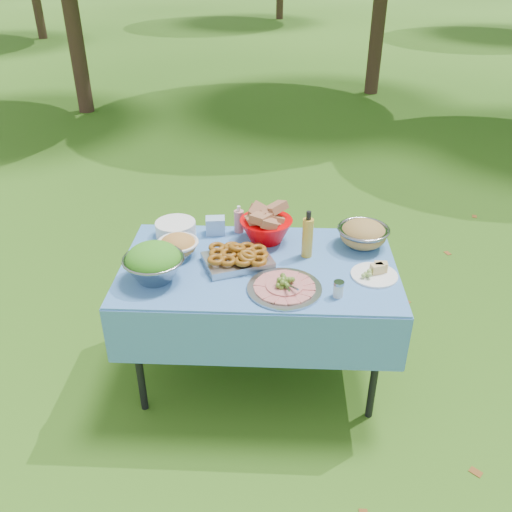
{
  "coord_description": "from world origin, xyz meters",
  "views": [
    {
      "loc": [
        0.1,
        -2.46,
        2.27
      ],
      "look_at": [
        -0.01,
        0.0,
        0.81
      ],
      "focal_mm": 38.0,
      "sensor_mm": 36.0,
      "label": 1
    }
  ],
  "objects": [
    {
      "name": "ground",
      "position": [
        0.0,
        0.0,
        0.0
      ],
      "size": [
        80.0,
        80.0,
        0.0
      ],
      "primitive_type": "plane",
      "color": "#1A380A",
      "rests_on": "ground"
    },
    {
      "name": "picnic_table",
      "position": [
        0.0,
        0.0,
        0.38
      ],
      "size": [
        1.46,
        0.86,
        0.76
      ],
      "primitive_type": "cube",
      "color": "#84B9FF",
      "rests_on": "ground"
    },
    {
      "name": "salad_bowl",
      "position": [
        -0.52,
        -0.17,
        0.86
      ],
      "size": [
        0.33,
        0.33,
        0.2
      ],
      "primitive_type": null,
      "rotation": [
        0.0,
        0.0,
        -0.09
      ],
      "color": "gray",
      "rests_on": "picnic_table"
    },
    {
      "name": "pasta_bowl_white",
      "position": [
        -0.44,
        0.08,
        0.82
      ],
      "size": [
        0.27,
        0.27,
        0.12
      ],
      "primitive_type": null,
      "rotation": [
        0.0,
        0.0,
        -0.28
      ],
      "color": "white",
      "rests_on": "picnic_table"
    },
    {
      "name": "plate_stack",
      "position": [
        -0.49,
        0.3,
        0.8
      ],
      "size": [
        0.29,
        0.29,
        0.09
      ],
      "primitive_type": "cylinder",
      "rotation": [
        0.0,
        0.0,
        -0.26
      ],
      "color": "white",
      "rests_on": "picnic_table"
    },
    {
      "name": "wipes_box",
      "position": [
        -0.27,
        0.34,
        0.81
      ],
      "size": [
        0.12,
        0.09,
        0.1
      ],
      "primitive_type": "cube",
      "rotation": [
        0.0,
        0.0,
        0.11
      ],
      "color": "#98C5F4",
      "rests_on": "picnic_table"
    },
    {
      "name": "sanitizer_bottle",
      "position": [
        -0.13,
        0.37,
        0.84
      ],
      "size": [
        0.07,
        0.07,
        0.16
      ],
      "primitive_type": "cylinder",
      "rotation": [
        0.0,
        0.0,
        -0.15
      ],
      "color": "#D9858A",
      "rests_on": "picnic_table"
    },
    {
      "name": "bread_bowl",
      "position": [
        0.03,
        0.27,
        0.86
      ],
      "size": [
        0.35,
        0.35,
        0.2
      ],
      "primitive_type": null,
      "rotation": [
        0.0,
        0.0,
        0.21
      ],
      "color": "#E70004",
      "rests_on": "picnic_table"
    },
    {
      "name": "pasta_bowl_steel",
      "position": [
        0.58,
        0.23,
        0.84
      ],
      "size": [
        0.34,
        0.34,
        0.15
      ],
      "primitive_type": null,
      "rotation": [
        0.0,
        0.0,
        0.2
      ],
      "color": "gray",
      "rests_on": "picnic_table"
    },
    {
      "name": "fried_tray",
      "position": [
        -0.11,
        -0.0,
        0.8
      ],
      "size": [
        0.41,
        0.36,
        0.08
      ],
      "primitive_type": "cube",
      "rotation": [
        0.0,
        0.0,
        0.38
      ],
      "color": "#B0B1B5",
      "rests_on": "picnic_table"
    },
    {
      "name": "charcuterie_platter",
      "position": [
        0.14,
        -0.23,
        0.8
      ],
      "size": [
        0.49,
        0.49,
        0.09
      ],
      "primitive_type": "cylinder",
      "rotation": [
        0.0,
        0.0,
        0.42
      ],
      "color": "#9FA2A6",
      "rests_on": "picnic_table"
    },
    {
      "name": "oil_bottle",
      "position": [
        0.26,
        0.1,
        0.9
      ],
      "size": [
        0.07,
        0.07,
        0.27
      ],
      "primitive_type": "cylinder",
      "rotation": [
        0.0,
        0.0,
        0.17
      ],
      "color": "gold",
      "rests_on": "picnic_table"
    },
    {
      "name": "cheese_plate",
      "position": [
        0.6,
        -0.09,
        0.79
      ],
      "size": [
        0.25,
        0.25,
        0.07
      ],
      "primitive_type": "cylinder",
      "rotation": [
        0.0,
        0.0,
        -0.02
      ],
      "color": "white",
      "rests_on": "picnic_table"
    },
    {
      "name": "shaker",
      "position": [
        0.4,
        -0.28,
        0.8
      ],
      "size": [
        0.05,
        0.05,
        0.08
      ],
      "primitive_type": "cylinder",
      "rotation": [
        0.0,
        0.0,
        0.04
      ],
      "color": "silver",
      "rests_on": "picnic_table"
    }
  ]
}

